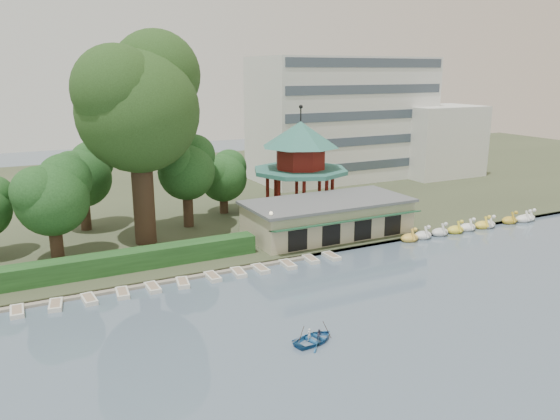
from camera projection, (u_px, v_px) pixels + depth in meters
ground_plane at (370, 339)px, 38.24m from camera, size 220.00×220.00×0.00m
shore at (168, 193)px, 83.12m from camera, size 220.00×70.00×0.40m
embankment at (265, 262)px, 53.15m from camera, size 220.00×0.60×0.30m
dock at (142, 284)px, 47.82m from camera, size 34.00×1.60×0.24m
boathouse at (328, 217)px, 61.02m from camera, size 18.60×9.39×3.90m
pavilion at (300, 158)px, 69.28m from camera, size 12.40×12.40×13.50m
office_building at (359, 122)px, 92.46m from camera, size 38.00×18.00×20.00m
hedge at (99, 265)px, 49.06m from camera, size 30.00×2.00×1.80m
lamp_post at (271, 224)px, 54.49m from camera, size 0.36×0.36×4.28m
big_tree at (138, 100)px, 54.92m from camera, size 13.65×12.72×22.08m
small_trees at (96, 184)px, 57.88m from camera, size 39.51×16.88×10.69m
swan_boats at (474, 226)px, 64.37m from camera, size 20.89×2.10×1.92m
moored_rowboats at (168, 285)px, 47.41m from camera, size 34.63×2.69×0.36m
rowboat_with_passengers at (314, 336)px, 37.70m from camera, size 5.24×4.32×2.01m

